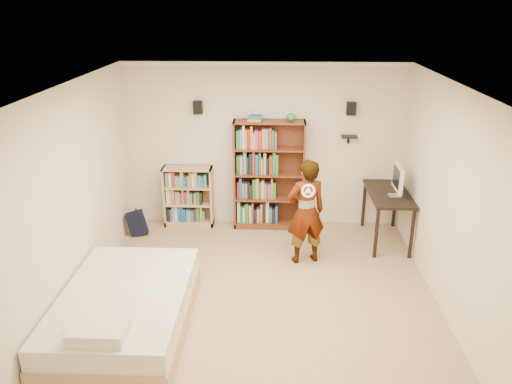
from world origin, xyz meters
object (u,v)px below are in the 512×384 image
(computer_desk, at_px, (386,217))
(daybed, at_px, (125,306))
(person, at_px, (306,212))
(low_bookshelf, at_px, (188,196))
(tall_bookshelf, at_px, (269,175))

(computer_desk, distance_m, daybed, 4.22)
(daybed, distance_m, person, 2.79)
(low_bookshelf, bearing_deg, computer_desk, -8.90)
(computer_desk, distance_m, person, 1.53)
(computer_desk, height_order, person, person)
(tall_bookshelf, xyz_separation_m, low_bookshelf, (-1.34, 0.01, -0.40))
(tall_bookshelf, bearing_deg, low_bookshelf, 179.40)
(low_bookshelf, distance_m, computer_desk, 3.23)
(tall_bookshelf, relative_size, daybed, 0.83)
(person, bearing_deg, daybed, 21.46)
(low_bookshelf, xyz_separation_m, person, (1.88, -1.20, 0.27))
(computer_desk, bearing_deg, tall_bookshelf, 165.29)
(low_bookshelf, relative_size, person, 0.65)
(daybed, xyz_separation_m, person, (2.14, 1.72, 0.46))
(computer_desk, relative_size, daybed, 0.55)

